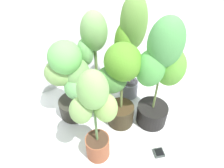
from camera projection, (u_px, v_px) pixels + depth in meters
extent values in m
plane|color=silver|center=(124.00, 127.00, 1.84)|extent=(8.00, 8.00, 0.00)
cylinder|color=#2A2922|center=(74.00, 107.00, 1.91)|extent=(0.28, 0.28, 0.18)
cylinder|color=#3D3124|center=(73.00, 101.00, 1.86)|extent=(0.26, 0.26, 0.02)
cylinder|color=#58773F|center=(69.00, 78.00, 1.67)|extent=(0.02, 0.02, 0.55)
ellipsoid|color=#64B958|center=(65.00, 57.00, 1.53)|extent=(0.30, 0.31, 0.26)
ellipsoid|color=#7CA759|center=(60.00, 73.00, 1.62)|extent=(0.33, 0.31, 0.23)
ellipsoid|color=#6EA158|center=(76.00, 73.00, 1.65)|extent=(0.25, 0.25, 0.27)
ellipsoid|color=#68AB61|center=(74.00, 87.00, 1.66)|extent=(0.21, 0.23, 0.21)
cylinder|color=#33221D|center=(98.00, 92.00, 2.08)|extent=(0.24, 0.24, 0.16)
cylinder|color=#3E301F|center=(97.00, 86.00, 2.03)|extent=(0.22, 0.22, 0.02)
cylinder|color=#5D7A40|center=(96.00, 58.00, 1.81)|extent=(0.03, 0.03, 0.68)
ellipsoid|color=#73A15C|center=(94.00, 32.00, 1.64)|extent=(0.27, 0.25, 0.35)
ellipsoid|color=#6EAA62|center=(85.00, 52.00, 1.73)|extent=(0.22, 0.22, 0.26)
cylinder|color=#322A19|center=(121.00, 114.00, 1.82)|extent=(0.24, 0.24, 0.20)
cylinder|color=#3D2D1A|center=(121.00, 107.00, 1.76)|extent=(0.22, 0.22, 0.02)
cylinder|color=olive|center=(122.00, 83.00, 1.58)|extent=(0.02, 0.02, 0.55)
ellipsoid|color=#4E8925|center=(123.00, 62.00, 1.44)|extent=(0.38, 0.39, 0.28)
ellipsoid|color=#427635|center=(112.00, 79.00, 1.51)|extent=(0.30, 0.29, 0.22)
cylinder|color=black|center=(152.00, 114.00, 1.84)|extent=(0.28, 0.28, 0.19)
cylinder|color=#413722|center=(153.00, 107.00, 1.78)|extent=(0.26, 0.26, 0.02)
cylinder|color=#5E743C|center=(160.00, 75.00, 1.53)|extent=(0.02, 0.02, 0.73)
ellipsoid|color=#4C964C|center=(166.00, 43.00, 1.35)|extent=(0.30, 0.26, 0.39)
ellipsoid|color=#4E9F47|center=(151.00, 68.00, 1.45)|extent=(0.25, 0.22, 0.31)
ellipsoid|color=#599F35|center=(170.00, 67.00, 1.51)|extent=(0.32, 0.32, 0.32)
cylinder|color=brown|center=(98.00, 146.00, 1.57)|extent=(0.19, 0.19, 0.21)
cylinder|color=#412C1E|center=(97.00, 140.00, 1.51)|extent=(0.17, 0.17, 0.02)
cylinder|color=#587D46|center=(95.00, 114.00, 1.31)|extent=(0.02, 0.02, 0.58)
ellipsoid|color=#7DB95D|center=(93.00, 90.00, 1.17)|extent=(0.25, 0.25, 0.28)
ellipsoid|color=#84B15F|center=(81.00, 111.00, 1.25)|extent=(0.18, 0.17, 0.21)
ellipsoid|color=#8BBB5B|center=(106.00, 108.00, 1.29)|extent=(0.21, 0.21, 0.23)
cylinder|color=slate|center=(129.00, 88.00, 2.11)|extent=(0.19, 0.19, 0.18)
cylinder|color=#3F2817|center=(129.00, 82.00, 2.06)|extent=(0.18, 0.18, 0.02)
cylinder|color=olive|center=(132.00, 52.00, 1.81)|extent=(0.02, 0.02, 0.72)
ellipsoid|color=#679542|center=(134.00, 23.00, 1.63)|extent=(0.30, 0.28, 0.49)
ellipsoid|color=#64A130|center=(124.00, 44.00, 1.74)|extent=(0.19, 0.21, 0.39)
cube|color=#333A37|center=(159.00, 153.00, 1.63)|extent=(0.10, 0.10, 0.02)
cube|color=black|center=(159.00, 152.00, 1.62)|extent=(0.08, 0.08, 0.00)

